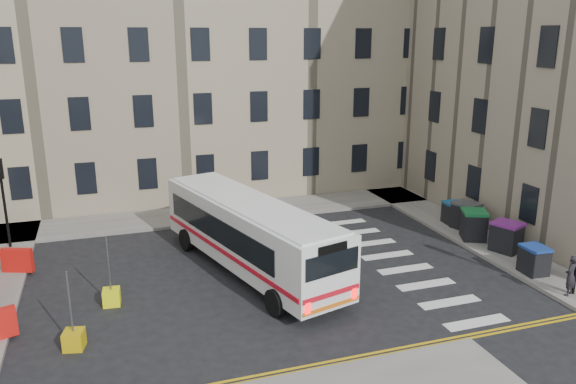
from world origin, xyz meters
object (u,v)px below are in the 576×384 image
pedestrian (571,275)px  wheelie_bin_a (534,260)px  wheelie_bin_e (453,213)px  bus (249,232)px  bollard_yellow (112,297)px  bollard_chevron (74,340)px  wheelie_bin_d (466,215)px  wheelie_bin_b (506,237)px  wheelie_bin_c (474,225)px

pedestrian → wheelie_bin_a: bearing=-123.0°
wheelie_bin_e → bus: bearing=-165.3°
pedestrian → bollard_yellow: 16.85m
bollard_yellow → bollard_chevron: bearing=-113.9°
wheelie_bin_d → pedestrian: bearing=-114.7°
wheelie_bin_b → bollard_chevron: (-18.06, -2.24, -0.52)m
bollard_yellow → bollard_chevron: 2.97m
wheelie_bin_c → wheelie_bin_d: size_ratio=1.08×
wheelie_bin_e → wheelie_bin_b: bearing=-86.5°
bus → wheelie_bin_d: bearing=-8.7°
wheelie_bin_b → wheelie_bin_c: bearing=79.7°
bus → wheelie_bin_b: 11.49m
wheelie_bin_a → wheelie_bin_b: (0.58, 2.38, 0.09)m
wheelie_bin_a → pedestrian: pedestrian is taller
wheelie_bin_a → bollard_yellow: 16.53m
pedestrian → wheelie_bin_b: bearing=-127.9°
wheelie_bin_c → bollard_chevron: wheelie_bin_c is taller
pedestrian → bollard_chevron: size_ratio=2.60×
wheelie_bin_e → pedestrian: bearing=-91.4°
bollard_chevron → wheelie_bin_b: bearing=7.1°
wheelie_bin_a → pedestrian: 2.05m
wheelie_bin_e → pedestrian: size_ratio=0.72×
wheelie_bin_a → wheelie_bin_b: bearing=80.8°
wheelie_bin_e → wheelie_bin_c: bearing=-96.9°
wheelie_bin_e → bollard_chevron: 19.13m
wheelie_bin_a → wheelie_bin_c: bearing=92.1°
wheelie_bin_a → bollard_yellow: bearing=174.5°
wheelie_bin_c → bollard_yellow: wheelie_bin_c is taller
wheelie_bin_a → wheelie_bin_e: (0.59, 6.42, -0.01)m
wheelie_bin_a → bollard_yellow: size_ratio=1.92×
wheelie_bin_d → bollard_chevron: size_ratio=2.46×
bus → wheelie_bin_e: 11.57m
wheelie_bin_b → bollard_chevron: wheelie_bin_b is taller
wheelie_bin_a → wheelie_bin_c: (0.17, 4.18, 0.12)m
bus → wheelie_bin_d: (11.44, 1.33, -0.89)m
wheelie_bin_d → bollard_chevron: bearing=178.5°
bollard_yellow → bollard_chevron: same height
pedestrian → wheelie_bin_c: bearing=-121.4°
wheelie_bin_b → pedestrian: (-0.74, -4.41, 0.11)m
wheelie_bin_a → wheelie_bin_e: size_ratio=1.03×
bus → wheelie_bin_a: 11.57m
wheelie_bin_c → pedestrian: bearing=-68.4°
wheelie_bin_a → wheelie_bin_c: size_ratio=0.72×
wheelie_bin_a → wheelie_bin_c: 4.19m
wheelie_bin_e → wheelie_bin_d: bearing=-78.0°
wheelie_bin_b → bollard_chevron: bearing=164.2°
wheelie_bin_d → wheelie_bin_c: bearing=-129.7°
wheelie_bin_c → wheelie_bin_e: size_ratio=1.42×
bus → wheelie_bin_a: bearing=-36.8°
wheelie_bin_d → wheelie_bin_a: bearing=-115.4°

